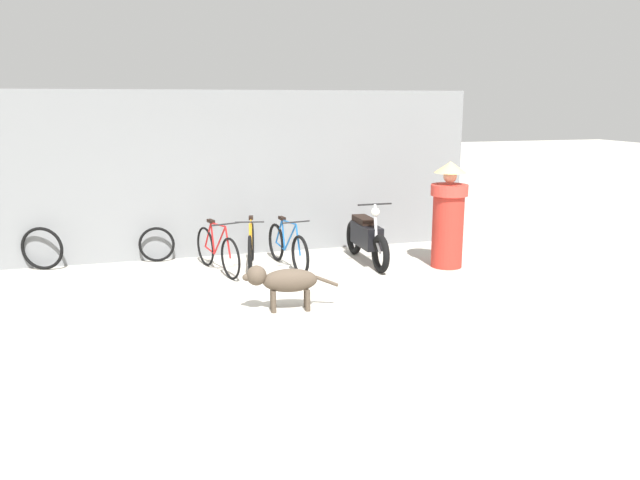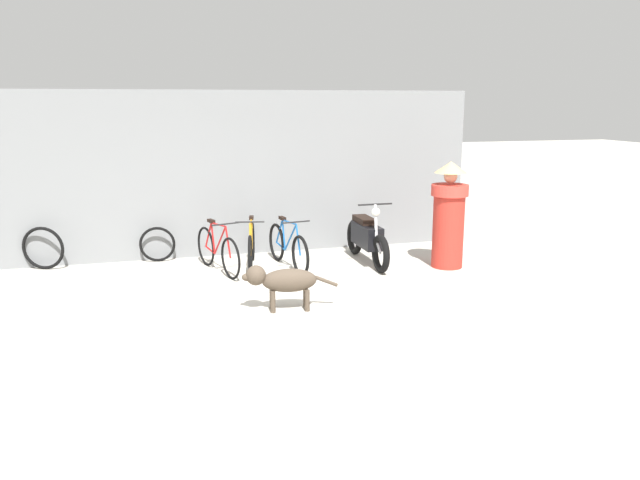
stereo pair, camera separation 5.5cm
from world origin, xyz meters
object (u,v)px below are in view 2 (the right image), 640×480
Objects in this scene: bicycle_1 at (251,247)px; spare_tire_left at (157,244)px; person_in_robes at (449,214)px; motorcycle at (367,238)px; stray_dog at (283,280)px; bicycle_0 at (218,250)px; spare_tire_right at (43,248)px; bicycle_2 at (288,247)px.

bicycle_1 is 2.74× the size of spare_tire_left.
bicycle_1 is at bearing -57.56° from person_in_robes.
motorcycle is 2.78m from stray_dog.
bicycle_0 is 1.24× the size of stray_dog.
stray_dog is (-1.91, -2.02, -0.03)m from motorcycle.
spare_tire_right reaches higher than spare_tire_left.
spare_tire_right is at bearing -56.55° from person_in_robes.
person_in_robes is at bearing 63.55° from motorcycle.
bicycle_2 is 2.38× the size of spare_tire_right.
person_in_robes is (3.13, -0.86, 0.54)m from bicycle_1.
bicycle_2 is 0.89× the size of motorcycle.
stray_dog is 3.44m from spare_tire_left.
person_in_robes is (3.71, -0.71, 0.53)m from bicycle_0.
bicycle_2 is at bearing -97.00° from stray_dog.
bicycle_0 is 0.60m from bicycle_1.
bicycle_0 is at bearing -52.98° from person_in_robes.
spare_tire_right is (-3.87, 1.00, 0.01)m from bicycle_2.
bicycle_0 is 0.94× the size of bicycle_1.
bicycle_0 reaches higher than bicycle_2.
motorcycle reaches higher than spare_tire_right.
person_in_robes reaches higher than spare_tire_left.
spare_tire_right is at bearing -126.06° from bicycle_0.
stray_dog is 0.72× the size of person_in_robes.
motorcycle is at bearing 94.05° from bicycle_1.
spare_tire_right is at bearing -101.28° from motorcycle.
bicycle_1 is 1.70m from spare_tire_left.
motorcycle is 3.15× the size of spare_tire_left.
stray_dog reaches higher than spare_tire_left.
bicycle_1 is at bearing -119.25° from bicycle_2.
bicycle_1 is at bearing -81.62° from stray_dog.
spare_tire_left is at bearing -106.46° from bicycle_1.
spare_tire_left is at bearing 0.50° from spare_tire_right.
spare_tire_right is (-3.30, 0.79, 0.01)m from bicycle_1.
spare_tire_right is at bearing -179.50° from spare_tire_left.
person_in_robes reaches higher than bicycle_0.
spare_tire_left is (-1.49, 0.80, -0.04)m from bicycle_1.
person_in_robes reaches higher than bicycle_2.
motorcycle is at bearing -125.68° from stray_dog.
motorcycle reaches higher than spare_tire_left.
bicycle_0 is 0.93× the size of bicycle_2.
stray_dog is at bearing -43.37° from motorcycle.
bicycle_2 is 2.30m from spare_tire_left.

